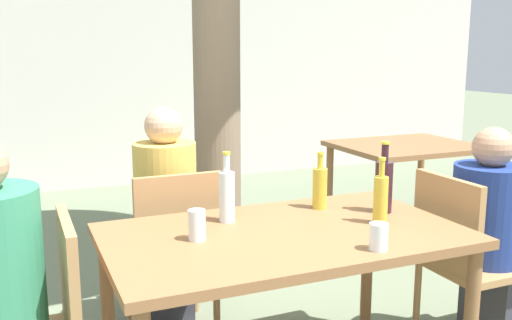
{
  "coord_description": "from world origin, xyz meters",
  "views": [
    {
      "loc": [
        -1.0,
        -2.05,
        1.5
      ],
      "look_at": [
        0.0,
        0.3,
        1.01
      ],
      "focal_mm": 40.0,
      "sensor_mm": 36.0,
      "label": 1
    }
  ],
  "objects_px": {
    "dining_table_front": "(284,250)",
    "wine_bottle_2": "(384,185)",
    "drinking_glass_1": "(197,225)",
    "drinking_glass_0": "(378,237)",
    "person_seated_2": "(163,228)",
    "oil_cruet_0": "(381,198)",
    "oil_cruet_3": "(320,187)",
    "patio_chair_2": "(174,245)",
    "person_seated_1": "(499,249)",
    "water_bottle_1": "(227,195)",
    "patio_chair_1": "(462,253)",
    "dining_table_back": "(405,156)"
  },
  "relations": [
    {
      "from": "dining_table_front",
      "to": "wine_bottle_2",
      "type": "distance_m",
      "value": 0.6
    },
    {
      "from": "drinking_glass_1",
      "to": "drinking_glass_0",
      "type": "bearing_deg",
      "value": -32.51
    },
    {
      "from": "dining_table_front",
      "to": "wine_bottle_2",
      "type": "height_order",
      "value": "wine_bottle_2"
    },
    {
      "from": "person_seated_2",
      "to": "oil_cruet_0",
      "type": "relative_size",
      "value": 4.16
    },
    {
      "from": "wine_bottle_2",
      "to": "oil_cruet_3",
      "type": "xyz_separation_m",
      "value": [
        -0.24,
        0.17,
        -0.02
      ]
    },
    {
      "from": "person_seated_2",
      "to": "oil_cruet_0",
      "type": "xyz_separation_m",
      "value": [
        0.73,
        -0.97,
        0.33
      ]
    },
    {
      "from": "patio_chair_2",
      "to": "dining_table_front",
      "type": "bearing_deg",
      "value": 113.9
    },
    {
      "from": "patio_chair_2",
      "to": "wine_bottle_2",
      "type": "bearing_deg",
      "value": 145.3
    },
    {
      "from": "oil_cruet_0",
      "to": "oil_cruet_3",
      "type": "distance_m",
      "value": 0.34
    },
    {
      "from": "dining_table_front",
      "to": "oil_cruet_0",
      "type": "height_order",
      "value": "oil_cruet_0"
    },
    {
      "from": "person_seated_1",
      "to": "oil_cruet_0",
      "type": "height_order",
      "value": "person_seated_1"
    },
    {
      "from": "water_bottle_1",
      "to": "wine_bottle_2",
      "type": "height_order",
      "value": "wine_bottle_2"
    },
    {
      "from": "person_seated_1",
      "to": "oil_cruet_3",
      "type": "bearing_deg",
      "value": 74.3
    },
    {
      "from": "patio_chair_1",
      "to": "person_seated_1",
      "type": "relative_size",
      "value": 0.8
    },
    {
      "from": "drinking_glass_0",
      "to": "drinking_glass_1",
      "type": "height_order",
      "value": "drinking_glass_1"
    },
    {
      "from": "water_bottle_1",
      "to": "oil_cruet_3",
      "type": "xyz_separation_m",
      "value": [
        0.48,
        0.03,
        -0.02
      ]
    },
    {
      "from": "patio_chair_2",
      "to": "person_seated_1",
      "type": "relative_size",
      "value": 0.8
    },
    {
      "from": "person_seated_1",
      "to": "water_bottle_1",
      "type": "distance_m",
      "value": 1.45
    },
    {
      "from": "wine_bottle_2",
      "to": "drinking_glass_0",
      "type": "xyz_separation_m",
      "value": [
        -0.32,
        -0.43,
        -0.08
      ]
    },
    {
      "from": "person_seated_1",
      "to": "oil_cruet_0",
      "type": "relative_size",
      "value": 3.9
    },
    {
      "from": "dining_table_back",
      "to": "drinking_glass_1",
      "type": "relative_size",
      "value": 8.68
    },
    {
      "from": "dining_table_back",
      "to": "wine_bottle_2",
      "type": "relative_size",
      "value": 3.23
    },
    {
      "from": "patio_chair_2",
      "to": "oil_cruet_3",
      "type": "distance_m",
      "value": 0.81
    },
    {
      "from": "person_seated_2",
      "to": "oil_cruet_3",
      "type": "relative_size",
      "value": 4.45
    },
    {
      "from": "water_bottle_1",
      "to": "drinking_glass_0",
      "type": "xyz_separation_m",
      "value": [
        0.4,
        -0.57,
        -0.07
      ]
    },
    {
      "from": "oil_cruet_0",
      "to": "person_seated_2",
      "type": "bearing_deg",
      "value": 126.96
    },
    {
      "from": "person_seated_1",
      "to": "drinking_glass_0",
      "type": "height_order",
      "value": "person_seated_1"
    },
    {
      "from": "drinking_glass_0",
      "to": "drinking_glass_1",
      "type": "relative_size",
      "value": 0.84
    },
    {
      "from": "patio_chair_2",
      "to": "wine_bottle_2",
      "type": "distance_m",
      "value": 1.1
    },
    {
      "from": "dining_table_front",
      "to": "oil_cruet_3",
      "type": "distance_m",
      "value": 0.44
    },
    {
      "from": "person_seated_2",
      "to": "wine_bottle_2",
      "type": "bearing_deg",
      "value": 135.85
    },
    {
      "from": "dining_table_front",
      "to": "patio_chair_1",
      "type": "xyz_separation_m",
      "value": [
        0.98,
        0.0,
        -0.16
      ]
    },
    {
      "from": "wine_bottle_2",
      "to": "person_seated_2",
      "type": "bearing_deg",
      "value": 135.85
    },
    {
      "from": "dining_table_back",
      "to": "patio_chair_2",
      "type": "relative_size",
      "value": 1.18
    },
    {
      "from": "drinking_glass_1",
      "to": "person_seated_1",
      "type": "bearing_deg",
      "value": -1.3
    },
    {
      "from": "patio_chair_2",
      "to": "person_seated_2",
      "type": "distance_m",
      "value": 0.24
    },
    {
      "from": "patio_chair_2",
      "to": "oil_cruet_0",
      "type": "xyz_separation_m",
      "value": [
        0.73,
        -0.73,
        0.35
      ]
    },
    {
      "from": "oil_cruet_3",
      "to": "drinking_glass_1",
      "type": "distance_m",
      "value": 0.71
    },
    {
      "from": "person_seated_2",
      "to": "oil_cruet_3",
      "type": "distance_m",
      "value": 0.95
    },
    {
      "from": "patio_chair_1",
      "to": "oil_cruet_3",
      "type": "xyz_separation_m",
      "value": [
        -0.66,
        0.25,
        0.34
      ]
    },
    {
      "from": "oil_cruet_0",
      "to": "drinking_glass_0",
      "type": "bearing_deg",
      "value": -126.19
    },
    {
      "from": "dining_table_back",
      "to": "person_seated_2",
      "type": "xyz_separation_m",
      "value": [
        -2.19,
        -0.74,
        -0.12
      ]
    },
    {
      "from": "patio_chair_1",
      "to": "person_seated_2",
      "type": "xyz_separation_m",
      "value": [
        -1.27,
        0.91,
        0.02
      ]
    },
    {
      "from": "oil_cruet_0",
      "to": "water_bottle_1",
      "type": "bearing_deg",
      "value": 154.54
    },
    {
      "from": "person_seated_1",
      "to": "person_seated_2",
      "type": "height_order",
      "value": "person_seated_2"
    },
    {
      "from": "drinking_glass_0",
      "to": "patio_chair_1",
      "type": "bearing_deg",
      "value": 24.65
    },
    {
      "from": "dining_table_back",
      "to": "person_seated_1",
      "type": "xyz_separation_m",
      "value": [
        -0.68,
        -1.65,
        -0.15
      ]
    },
    {
      "from": "patio_chair_1",
      "to": "drinking_glass_1",
      "type": "height_order",
      "value": "patio_chair_1"
    },
    {
      "from": "wine_bottle_2",
      "to": "oil_cruet_3",
      "type": "bearing_deg",
      "value": 144.52
    },
    {
      "from": "oil_cruet_0",
      "to": "water_bottle_1",
      "type": "distance_m",
      "value": 0.67
    }
  ]
}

